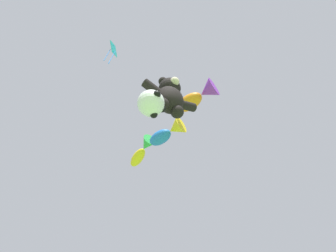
{
  "coord_description": "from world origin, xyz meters",
  "views": [
    {
      "loc": [
        -3.49,
        1.44,
        1.43
      ],
      "look_at": [
        -0.85,
        6.09,
        9.49
      ],
      "focal_mm": 28.0,
      "sensor_mm": 36.0,
      "label": 1
    }
  ],
  "objects": [
    {
      "name": "diamond_kite",
      "position": [
        -3.9,
        6.53,
        14.89
      ],
      "size": [
        0.7,
        0.71,
        2.67
      ],
      "color": "#19ADB2"
    },
    {
      "name": "soccer_ball_kite",
      "position": [
        -1.95,
        5.27,
        8.93
      ],
      "size": [
        0.99,
        0.98,
        0.91
      ],
      "color": "white"
    },
    {
      "name": "fish_kite_tangerine",
      "position": [
        0.64,
        5.74,
        12.71
      ],
      "size": [
        1.62,
        2.25,
        0.97
      ],
      "color": "orange"
    },
    {
      "name": "teddy_bear_kite",
      "position": [
        -1.2,
        5.32,
        10.26
      ],
      "size": [
        2.3,
        1.01,
        2.34
      ],
      "color": "black"
    },
    {
      "name": "fish_kite_goldfin",
      "position": [
        -0.25,
        10.03,
        12.6
      ],
      "size": [
        0.74,
        2.17,
        0.74
      ],
      "color": "yellow"
    },
    {
      "name": "fish_kite_cobalt",
      "position": [
        0.21,
        7.98,
        12.14
      ],
      "size": [
        1.5,
        2.09,
        0.9
      ],
      "color": "blue"
    }
  ]
}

